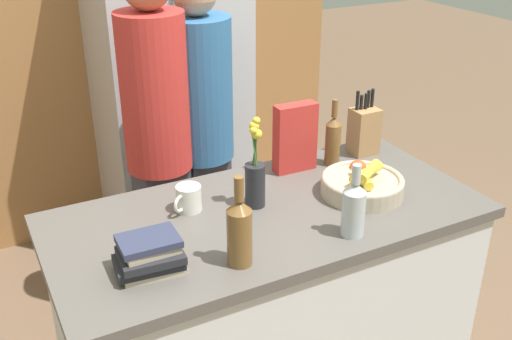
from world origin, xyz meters
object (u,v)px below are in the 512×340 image
Objects in this scene: book_stack at (150,255)px; person_in_blue at (200,128)px; refrigerator at (169,79)px; cereal_box at (295,138)px; coffee_mug at (188,199)px; fruit_bowl at (362,183)px; person_at_sink at (158,135)px; bottle_wine at (240,230)px; flower_vase at (255,177)px; bottle_oil at (354,208)px; bottle_vinegar at (333,139)px; knife_block at (364,130)px.

book_stack is 0.13× the size of person_in_blue.
cereal_box is (0.08, -1.21, 0.08)m from refrigerator.
coffee_mug is at bearing 50.28° from book_stack.
person_at_sink is at bearing 122.63° from fruit_bowl.
person_in_blue is (0.32, 1.08, -0.12)m from bottle_wine.
person_in_blue is at bearing 81.50° from flower_vase.
cereal_box is 0.51m from bottle_oil.
person_at_sink is (-0.12, 0.68, -0.07)m from flower_vase.
bottle_oil is (-0.20, -0.21, 0.06)m from fruit_bowl.
bottle_wine is (0.25, -0.09, 0.06)m from book_stack.
book_stack is at bearing -155.76° from flower_vase.
refrigerator is at bearing 76.76° from bottle_wine.
bottle_oil is at bearing -43.63° from coffee_mug.
coffee_mug is at bearing -134.85° from person_in_blue.
fruit_bowl is at bearing -82.68° from refrigerator.
flower_vase is 0.20× the size of person_in_blue.
person_at_sink is at bearing 100.05° from flower_vase.
fruit_bowl is at bearing 17.73° from bottle_wine.
flower_vase is (-0.38, 0.11, 0.07)m from fruit_bowl.
fruit_bowl is 1.04× the size of bottle_wine.
book_stack is at bearing -151.72° from cereal_box.
refrigerator is 6.78× the size of bottle_wine.
bottle_vinegar is (0.65, 0.09, 0.06)m from coffee_mug.
refrigerator is at bearing 56.35° from person_at_sink.
refrigerator reaches higher than bottle_oil.
cereal_box is at bearing 111.11° from fruit_bowl.
cereal_box is at bearing 80.59° from bottle_oil.
bottle_vinegar is (0.05, 0.27, 0.06)m from fruit_bowl.
cereal_box reaches higher than coffee_mug.
bottle_oil is (-0.08, -0.50, -0.04)m from cereal_box.
flower_vase is 1.56× the size of book_stack.
knife_block is 0.16× the size of person_at_sink.
person_in_blue reaches higher than bottle_oil.
fruit_bowl is 0.41m from flower_vase.
refrigerator is at bearing 109.25° from knife_block.
cereal_box is at bearing 28.28° from book_stack.
bottle_wine is at bearing -149.08° from knife_block.
cereal_box is at bearing 34.38° from flower_vase.
fruit_bowl is at bearing 47.16° from bottle_oil.
person_at_sink is (-0.31, -0.71, -0.01)m from refrigerator.
knife_block reaches higher than book_stack.
bottle_vinegar is 0.78m from bottle_wine.
bottle_oil is at bearing -129.54° from knife_block.
flower_vase is at bearing 24.24° from book_stack.
person_in_blue reaches higher than book_stack.
book_stack is 0.65m from bottle_oil.
person_at_sink is at bearing -113.87° from refrigerator.
person_in_blue is at bearing 59.95° from book_stack.
bottle_vinegar is (0.43, 0.16, -0.00)m from flower_vase.
cereal_box is at bearing 45.22° from bottle_wine.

